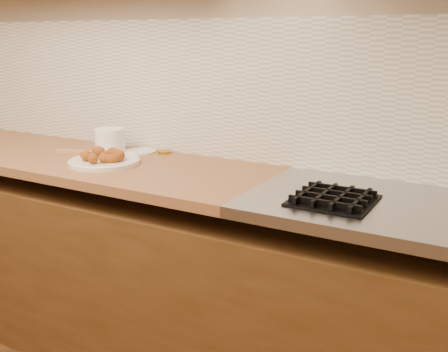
{
  "coord_description": "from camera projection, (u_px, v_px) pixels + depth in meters",
  "views": [
    {
      "loc": [
        1.3,
        0.0,
        1.43
      ],
      "look_at": [
        0.38,
        1.61,
        0.93
      ],
      "focal_mm": 42.0,
      "sensor_mm": 36.0,
      "label": 1
    }
  ],
  "objects": [
    {
      "name": "base_cabinet",
      "position": [
        157.0,
        280.0,
        2.31
      ],
      "size": [
        3.6,
        0.6,
        0.77
      ],
      "primitive_type": "cube",
      "color": "#523318",
      "rests_on": "floor"
    },
    {
      "name": "backsplash",
      "position": [
        191.0,
        88.0,
        2.35
      ],
      "size": [
        3.6,
        0.02,
        0.6
      ],
      "primitive_type": "cube",
      "color": "beige",
      "rests_on": "wall_back"
    },
    {
      "name": "burner_grates",
      "position": [
        438.0,
        214.0,
        1.57
      ],
      "size": [
        0.91,
        0.26,
        0.03
      ],
      "color": "black",
      "rests_on": "stovetop"
    },
    {
      "name": "wooden_utensil",
      "position": [
        75.0,
        152.0,
        2.42
      ],
      "size": [
        0.2,
        0.07,
        0.02
      ],
      "primitive_type": "cube",
      "rotation": [
        0.0,
        0.0,
        0.22
      ],
      "color": "#AB7C4C",
      "rests_on": "butcher_block"
    },
    {
      "name": "wall_back",
      "position": [
        192.0,
        54.0,
        2.32
      ],
      "size": [
        4.0,
        0.02,
        2.7
      ],
      "primitive_type": "cube",
      "color": "tan",
      "rests_on": "ground"
    },
    {
      "name": "ring_donut",
      "position": [
        112.0,
        156.0,
        2.21
      ],
      "size": [
        0.11,
        0.12,
        0.05
      ],
      "primitive_type": "torus",
      "rotation": [
        0.1,
        0.0,
        -0.01
      ],
      "color": "#8E4A15",
      "rests_on": "donut_plate"
    },
    {
      "name": "fried_dough_chunks",
      "position": [
        98.0,
        154.0,
        2.24
      ],
      "size": [
        0.18,
        0.2,
        0.05
      ],
      "color": "#8E4A15",
      "rests_on": "donut_plate"
    },
    {
      "name": "butcher_block",
      "position": [
        44.0,
        155.0,
        2.49
      ],
      "size": [
        2.3,
        0.62,
        0.04
      ],
      "primitive_type": "cube",
      "color": "brown",
      "rests_on": "base_cabinet"
    },
    {
      "name": "tub_lid",
      "position": [
        140.0,
        151.0,
        2.45
      ],
      "size": [
        0.19,
        0.19,
        0.01
      ],
      "primitive_type": "cylinder",
      "rotation": [
        0.0,
        0.0,
        -0.38
      ],
      "color": "silver",
      "rests_on": "butcher_block"
    },
    {
      "name": "brass_jar_lid",
      "position": [
        165.0,
        152.0,
        2.43
      ],
      "size": [
        0.08,
        0.08,
        0.01
      ],
      "primitive_type": "cylinder",
      "rotation": [
        0.0,
        0.0,
        -0.25
      ],
      "color": "#AC8418",
      "rests_on": "butcher_block"
    },
    {
      "name": "plastic_tub",
      "position": [
        110.0,
        141.0,
        2.43
      ],
      "size": [
        0.16,
        0.16,
        0.11
      ],
      "primitive_type": "cylinder",
      "rotation": [
        0.0,
        0.0,
        -0.17
      ],
      "color": "white",
      "rests_on": "butcher_block"
    },
    {
      "name": "donut_plate",
      "position": [
        104.0,
        162.0,
        2.23
      ],
      "size": [
        0.3,
        0.3,
        0.02
      ],
      "primitive_type": "cylinder",
      "color": "silver",
      "rests_on": "butcher_block"
    }
  ]
}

